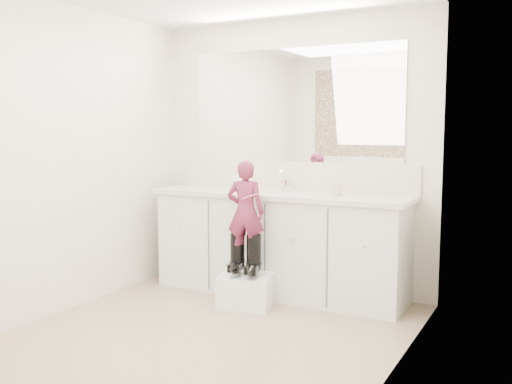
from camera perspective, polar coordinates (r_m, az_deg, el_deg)
The scene contains 18 objects.
floor at distance 4.07m, azimuth -5.46°, elevation -14.31°, with size 3.00×3.00×0.00m, color #957861.
wall_back at distance 5.13m, azimuth 3.72°, elevation 3.71°, with size 2.60×2.60×0.00m, color beige.
wall_front at distance 2.71m, azimuth -23.58°, elevation 0.87°, with size 2.60×2.60×0.00m, color beige.
wall_left at distance 4.67m, azimuth -19.06°, elevation 3.12°, with size 3.00×3.00×0.00m, color beige.
wall_right at distance 3.28m, azimuth 13.61°, elevation 2.09°, with size 3.00×3.00×0.00m, color beige.
vanity_cabinet at distance 4.98m, azimuth 2.34°, elevation -5.35°, with size 2.20×0.55×0.85m, color silver.
countertop at distance 4.90m, azimuth 2.29°, elevation -0.28°, with size 2.28×0.58×0.04m, color beige.
backsplash at distance 5.13m, azimuth 3.63°, elevation 1.64°, with size 2.28×0.03×0.25m, color beige.
mirror at distance 5.12m, azimuth 3.70°, elevation 8.63°, with size 2.00×0.02×1.00m, color white.
dot_panel at distance 2.71m, azimuth -23.84°, elevation 10.40°, with size 2.00×0.01×1.20m, color #472819.
faucet at distance 5.04m, azimuth 3.11°, elevation 0.70°, with size 0.08×0.08×0.10m, color silver.
cup at distance 4.69m, azimuth 8.09°, elevation 0.27°, with size 0.11×0.11×0.11m, color beige.
soap_bottle at distance 5.06m, azimuth -1.65°, elevation 1.26°, with size 0.09×0.09×0.19m, color white.
step_stool at distance 4.67m, azimuth -1.04°, elevation -9.86°, with size 0.41×0.34×0.26m, color white.
boot_left at distance 4.63m, azimuth -1.86°, elevation -6.15°, with size 0.12×0.23×0.34m, color black, non-canonical shape.
boot_right at distance 4.56m, azimuth -0.22°, elevation -6.35°, with size 0.12×0.23×0.34m, color black, non-canonical shape.
toddler at distance 4.53m, azimuth -1.05°, elevation -2.01°, with size 0.30×0.20×0.83m, color #B53767.
toothbrush at distance 4.44m, azimuth -0.61°, elevation -0.42°, with size 0.01×0.01×0.14m, color #DF5695.
Camera 1 is at (2.12, -3.17, 1.43)m, focal length 40.00 mm.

